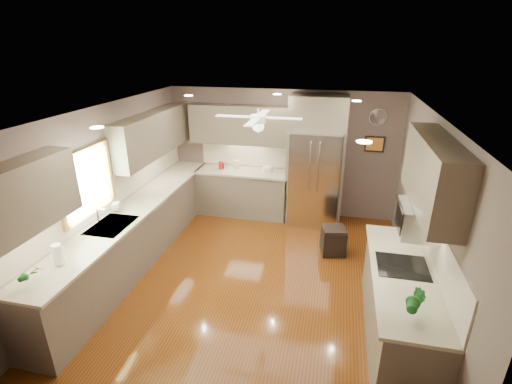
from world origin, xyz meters
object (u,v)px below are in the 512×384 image
at_px(potted_plant_right, 416,301).
at_px(refrigerator, 315,164).
at_px(paper_towel, 58,254).
at_px(canister_a, 221,165).
at_px(stool, 333,240).
at_px(soap_bottle, 117,205).
at_px(canister_c, 237,165).
at_px(canister_b, 226,166).
at_px(microwave, 419,220).
at_px(bowl, 267,171).
at_px(potted_plant_left, 32,273).

bearing_deg(potted_plant_right, refrigerator, 108.07).
bearing_deg(paper_towel, refrigerator, 54.43).
bearing_deg(potted_plant_right, canister_a, 129.68).
distance_m(potted_plant_right, stool, 2.78).
distance_m(soap_bottle, refrigerator, 3.58).
relative_size(canister_a, potted_plant_right, 0.48).
bearing_deg(canister_c, canister_b, -167.32).
relative_size(stool, paper_towel, 1.72).
relative_size(microwave, paper_towel, 2.05).
height_order(potted_plant_right, microwave, microwave).
relative_size(soap_bottle, bowl, 0.96).
relative_size(potted_plant_right, bowl, 1.41).
distance_m(canister_b, microwave, 4.18).
bearing_deg(canister_c, soap_bottle, -117.69).
bearing_deg(bowl, potted_plant_right, -60.12).
relative_size(canister_b, microwave, 0.28).
height_order(refrigerator, stool, refrigerator).
relative_size(potted_plant_left, potted_plant_right, 0.92).
distance_m(canister_c, bowl, 0.63).
bearing_deg(canister_b, potted_plant_left, -101.91).
distance_m(canister_c, microwave, 4.05).
bearing_deg(paper_towel, canister_c, 74.10).
xyz_separation_m(refrigerator, stool, (0.44, -1.15, -0.95)).
bearing_deg(paper_towel, canister_a, 78.45).
bearing_deg(bowl, paper_towel, -114.66).
bearing_deg(potted_plant_left, soap_bottle, 94.38).
bearing_deg(potted_plant_left, canister_b, 78.09).
height_order(canister_a, canister_b, canister_a).
distance_m(canister_a, refrigerator, 1.88).
height_order(canister_a, potted_plant_left, potted_plant_left).
distance_m(potted_plant_left, refrigerator, 4.85).
relative_size(canister_c, paper_towel, 0.70).
bearing_deg(canister_c, stool, -31.93).
distance_m(potted_plant_left, stool, 4.32).
bearing_deg(refrigerator, paper_towel, -125.57).
bearing_deg(refrigerator, canister_a, 179.19).
relative_size(potted_plant_right, paper_towel, 1.15).
relative_size(canister_a, stool, 0.32).
relative_size(canister_c, refrigerator, 0.08).
relative_size(canister_b, potted_plant_left, 0.54).
distance_m(canister_a, microwave, 4.24).
height_order(stool, paper_towel, paper_towel).
height_order(canister_b, paper_towel, paper_towel).
distance_m(refrigerator, paper_towel, 4.53).
distance_m(bowl, stool, 1.95).
bearing_deg(refrigerator, bowl, 178.32).
height_order(canister_c, paper_towel, paper_towel).
bearing_deg(paper_towel, bowl, 65.34).
xyz_separation_m(canister_a, stool, (2.31, -1.18, -0.78)).
xyz_separation_m(soap_bottle, stool, (3.22, 1.09, -0.81)).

